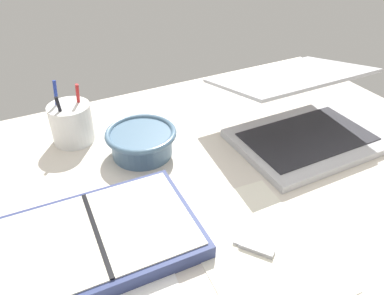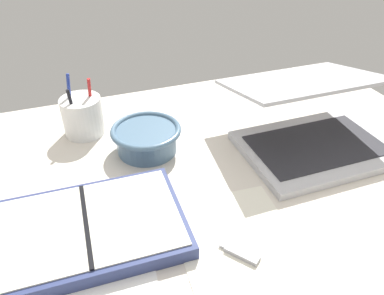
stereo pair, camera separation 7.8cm
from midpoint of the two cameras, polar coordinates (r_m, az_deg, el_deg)
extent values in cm
cube|color=beige|center=(76.74, 2.48, -8.23)|extent=(140.00, 100.00, 2.00)
cube|color=#B7B7BC|center=(93.95, 20.61, -0.16)|extent=(34.20, 24.83, 1.80)
cube|color=#232328|center=(93.40, 20.74, 0.35)|extent=(30.09, 17.90, 0.24)
cube|color=#B7B7BC|center=(94.15, 18.68, 9.51)|extent=(34.20, 24.42, 6.16)
cube|color=silver|center=(93.87, 18.83, 9.34)|extent=(31.46, 21.89, 5.16)
cylinder|color=slate|center=(87.51, -4.41, 1.03)|extent=(13.88, 13.88, 5.60)
torus|color=slate|center=(85.99, -4.49, 2.58)|extent=(16.33, 16.33, 1.31)
cylinder|color=white|center=(95.68, -14.11, 4.59)|extent=(9.94, 9.94, 9.58)
cylinder|color=black|center=(92.78, -15.29, 5.00)|extent=(1.63, 1.60, 12.15)
cylinder|color=#233899|center=(95.27, -15.90, 6.48)|extent=(2.40, 3.34, 14.22)
cylinder|color=#B21E1E|center=(95.38, -12.94, 6.67)|extent=(1.53, 2.61, 13.40)
cube|color=navy|center=(69.48, -12.53, -12.26)|extent=(34.90, 23.63, 2.79)
cube|color=silver|center=(68.82, -19.63, -12.56)|extent=(16.46, 21.03, 0.30)
cube|color=silver|center=(68.92, -5.82, -10.03)|extent=(16.46, 21.03, 0.30)
cube|color=black|center=(68.27, -12.71, -11.29)|extent=(1.41, 20.59, 0.30)
cube|color=#B7B7BC|center=(66.81, -6.99, -14.98)|extent=(10.16, 2.26, 0.30)
cube|color=#B7B7BC|center=(67.04, -6.97, -15.15)|extent=(9.96, 4.25, 0.30)
torus|color=#232328|center=(66.23, -12.32, -16.76)|extent=(3.90, 3.90, 0.70)
torus|color=#232328|center=(67.93, -12.47, -15.06)|extent=(3.90, 3.90, 0.70)
cube|color=silver|center=(67.74, 11.02, -15.28)|extent=(22.56, 30.33, 0.16)
cube|color=#99999E|center=(66.71, 11.12, -15.78)|extent=(5.24, 5.98, 1.00)
cube|color=silver|center=(67.44, 8.24, -14.63)|extent=(1.68, 1.68, 0.60)
camera|label=1|loc=(0.04, -87.14, 1.99)|focal=35.00mm
camera|label=2|loc=(0.04, 92.86, -1.99)|focal=35.00mm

